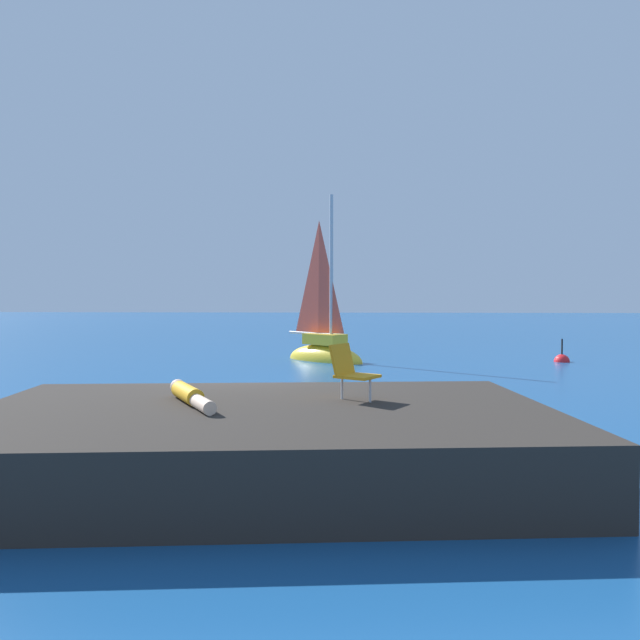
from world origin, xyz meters
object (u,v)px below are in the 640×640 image
at_px(sailboat_near, 324,351).
at_px(person_sunbather, 190,395).
at_px(beach_chair, 351,369).
at_px(marker_buoy, 562,362).

xyz_separation_m(sailboat_near, person_sunbather, (-1.13, -13.97, 0.66)).
bearing_deg(beach_chair, marker_buoy, 92.53).
height_order(person_sunbather, marker_buoy, person_sunbather).
distance_m(sailboat_near, person_sunbather, 14.04).
distance_m(beach_chair, marker_buoy, 15.78).
bearing_deg(person_sunbather, marker_buoy, 114.00).
xyz_separation_m(sailboat_near, beach_chair, (1.09, -13.58, 0.99)).
bearing_deg(beach_chair, sailboat_near, 126.48).
height_order(sailboat_near, beach_chair, sailboat_near).
height_order(sailboat_near, person_sunbather, sailboat_near).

